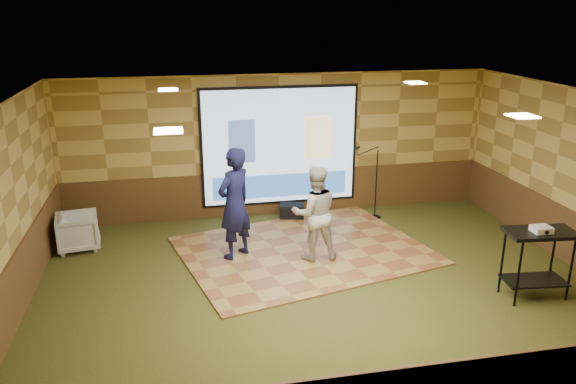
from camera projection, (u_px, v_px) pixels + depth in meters
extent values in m
plane|color=#2B3819|center=(320.00, 287.00, 9.02)|extent=(9.00, 9.00, 0.00)
cube|color=tan|center=(279.00, 146.00, 11.80)|extent=(9.00, 0.04, 3.00)
cube|color=tan|center=(417.00, 318.00, 5.29)|extent=(9.00, 0.04, 3.00)
cube|color=tan|center=(5.00, 220.00, 7.69)|extent=(0.04, 7.00, 3.00)
cube|color=silver|center=(324.00, 101.00, 8.07)|extent=(9.00, 7.00, 0.04)
cube|color=#53341B|center=(280.00, 192.00, 12.10)|extent=(9.00, 0.04, 0.95)
cube|color=#53341B|center=(17.00, 287.00, 8.02)|extent=(0.04, 7.00, 0.95)
cube|color=#53341B|center=(571.00, 238.00, 9.72)|extent=(0.04, 7.00, 0.95)
cube|color=black|center=(280.00, 146.00, 11.75)|extent=(3.32, 0.03, 2.52)
cube|color=#C9DAFF|center=(280.00, 147.00, 11.72)|extent=(3.20, 0.02, 2.40)
cube|color=#3A5080|center=(242.00, 141.00, 11.51)|extent=(0.55, 0.01, 0.90)
cube|color=#E7D685|center=(317.00, 138.00, 11.81)|extent=(0.55, 0.01, 0.90)
cube|color=#2F67B3|center=(280.00, 185.00, 11.98)|extent=(2.88, 0.01, 0.50)
cube|color=beige|center=(168.00, 90.00, 9.34)|extent=(0.32, 0.32, 0.02)
cube|color=beige|center=(415.00, 83.00, 10.17)|extent=(0.32, 0.32, 0.02)
cube|color=beige|center=(168.00, 131.00, 6.27)|extent=(0.32, 0.32, 0.02)
cube|color=beige|center=(522.00, 116.00, 7.10)|extent=(0.32, 0.32, 0.02)
cube|color=#A77D3D|center=(304.00, 250.00, 10.33)|extent=(4.93, 4.18, 0.03)
imported|color=#14153F|center=(235.00, 204.00, 9.75)|extent=(0.86, 0.83, 2.00)
imported|color=beige|center=(315.00, 213.00, 9.73)|extent=(0.83, 0.66, 1.70)
cylinder|color=black|center=(518.00, 275.00, 8.29)|extent=(0.04, 0.04, 1.04)
cylinder|color=black|center=(571.00, 269.00, 8.45)|extent=(0.04, 0.04, 1.04)
cylinder|color=black|center=(502.00, 262.00, 8.69)|extent=(0.04, 0.04, 1.04)
cylinder|color=black|center=(552.00, 257.00, 8.86)|extent=(0.04, 0.04, 1.04)
cube|color=black|center=(541.00, 233.00, 8.40)|extent=(1.04, 0.55, 0.05)
cube|color=black|center=(534.00, 280.00, 8.65)|extent=(0.93, 0.49, 0.03)
cube|color=silver|center=(541.00, 229.00, 8.34)|extent=(0.28, 0.23, 0.09)
cylinder|color=black|center=(374.00, 217.00, 11.97)|extent=(0.26, 0.26, 0.02)
cylinder|color=black|center=(376.00, 185.00, 11.75)|extent=(0.02, 0.02, 1.47)
cylinder|color=black|center=(368.00, 151.00, 11.47)|extent=(0.47, 0.02, 0.18)
cylinder|color=black|center=(357.00, 148.00, 11.40)|extent=(0.11, 0.05, 0.08)
imported|color=gray|center=(78.00, 232.00, 10.35)|extent=(0.84, 0.83, 0.68)
cube|color=black|center=(292.00, 211.00, 11.89)|extent=(0.56, 0.44, 0.31)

